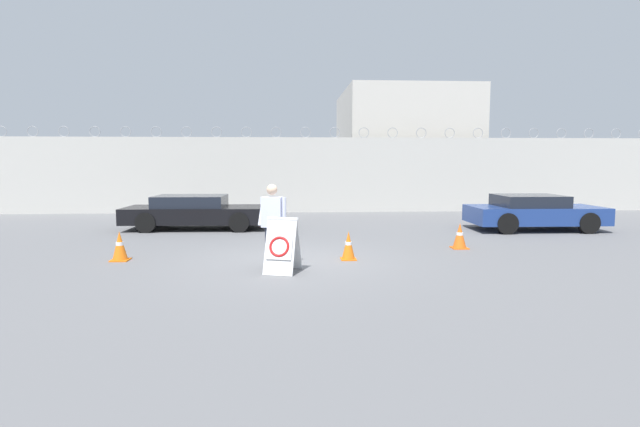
{
  "coord_description": "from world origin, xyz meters",
  "views": [
    {
      "loc": [
        -0.08,
        -11.22,
        2.26
      ],
      "look_at": [
        0.66,
        0.82,
        1.01
      ],
      "focal_mm": 28.0,
      "sensor_mm": 36.0,
      "label": 1
    }
  ],
  "objects_px": {
    "traffic_cone_near": "(120,246)",
    "traffic_cone_far": "(348,246)",
    "parked_car_front_coupe": "(196,212)",
    "parked_car_far_side": "(533,212)",
    "barricade_sign": "(282,245)",
    "traffic_cone_mid": "(460,236)",
    "security_guard": "(272,221)"
  },
  "relations": [
    {
      "from": "barricade_sign",
      "to": "parked_car_far_side",
      "type": "distance_m",
      "value": 10.12
    },
    {
      "from": "traffic_cone_mid",
      "to": "parked_car_front_coupe",
      "type": "bearing_deg",
      "value": 150.55
    },
    {
      "from": "parked_car_front_coupe",
      "to": "parked_car_far_side",
      "type": "distance_m",
      "value": 11.25
    },
    {
      "from": "traffic_cone_near",
      "to": "traffic_cone_far",
      "type": "distance_m",
      "value": 5.25
    },
    {
      "from": "traffic_cone_mid",
      "to": "security_guard",
      "type": "bearing_deg",
      "value": -158.25
    },
    {
      "from": "traffic_cone_near",
      "to": "parked_car_far_side",
      "type": "height_order",
      "value": "parked_car_far_side"
    },
    {
      "from": "security_guard",
      "to": "parked_car_far_side",
      "type": "distance_m",
      "value": 9.95
    },
    {
      "from": "traffic_cone_far",
      "to": "parked_car_far_side",
      "type": "distance_m",
      "value": 8.17
    },
    {
      "from": "traffic_cone_mid",
      "to": "traffic_cone_near",
      "type": "bearing_deg",
      "value": -172.46
    },
    {
      "from": "barricade_sign",
      "to": "security_guard",
      "type": "xyz_separation_m",
      "value": [
        -0.22,
        0.64,
        0.43
      ]
    },
    {
      "from": "barricade_sign",
      "to": "security_guard",
      "type": "distance_m",
      "value": 0.8
    },
    {
      "from": "parked_car_front_coupe",
      "to": "parked_car_far_side",
      "type": "relative_size",
      "value": 1.13
    },
    {
      "from": "traffic_cone_near",
      "to": "security_guard",
      "type": "bearing_deg",
      "value": -13.07
    },
    {
      "from": "parked_car_front_coupe",
      "to": "parked_car_far_side",
      "type": "height_order",
      "value": "parked_car_far_side"
    },
    {
      "from": "security_guard",
      "to": "traffic_cone_far",
      "type": "distance_m",
      "value": 1.95
    },
    {
      "from": "barricade_sign",
      "to": "parked_car_front_coupe",
      "type": "bearing_deg",
      "value": 129.77
    },
    {
      "from": "security_guard",
      "to": "traffic_cone_far",
      "type": "height_order",
      "value": "security_guard"
    },
    {
      "from": "barricade_sign",
      "to": "parked_car_far_side",
      "type": "bearing_deg",
      "value": 51.78
    },
    {
      "from": "traffic_cone_far",
      "to": "parked_car_far_side",
      "type": "height_order",
      "value": "parked_car_far_side"
    },
    {
      "from": "security_guard",
      "to": "traffic_cone_near",
      "type": "height_order",
      "value": "security_guard"
    },
    {
      "from": "security_guard",
      "to": "parked_car_front_coupe",
      "type": "xyz_separation_m",
      "value": [
        -2.76,
        6.2,
        -0.41
      ]
    },
    {
      "from": "parked_car_far_side",
      "to": "security_guard",
      "type": "bearing_deg",
      "value": -147.31
    },
    {
      "from": "barricade_sign",
      "to": "traffic_cone_far",
      "type": "distance_m",
      "value": 1.98
    },
    {
      "from": "traffic_cone_mid",
      "to": "parked_car_far_side",
      "type": "xyz_separation_m",
      "value": [
        3.64,
        3.32,
        0.27
      ]
    },
    {
      "from": "traffic_cone_near",
      "to": "parked_car_front_coupe",
      "type": "relative_size",
      "value": 0.14
    },
    {
      "from": "security_guard",
      "to": "traffic_cone_far",
      "type": "xyz_separation_m",
      "value": [
        1.73,
        0.61,
        -0.67
      ]
    },
    {
      "from": "barricade_sign",
      "to": "security_guard",
      "type": "height_order",
      "value": "security_guard"
    },
    {
      "from": "barricade_sign",
      "to": "traffic_cone_near",
      "type": "relative_size",
      "value": 1.67
    },
    {
      "from": "traffic_cone_far",
      "to": "parked_car_far_side",
      "type": "xyz_separation_m",
      "value": [
        6.72,
        4.64,
        0.28
      ]
    },
    {
      "from": "barricade_sign",
      "to": "traffic_cone_mid",
      "type": "bearing_deg",
      "value": 45.33
    },
    {
      "from": "traffic_cone_near",
      "to": "traffic_cone_far",
      "type": "height_order",
      "value": "traffic_cone_near"
    },
    {
      "from": "security_guard",
      "to": "traffic_cone_near",
      "type": "xyz_separation_m",
      "value": [
        -3.52,
        0.82,
        -0.66
      ]
    }
  ]
}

